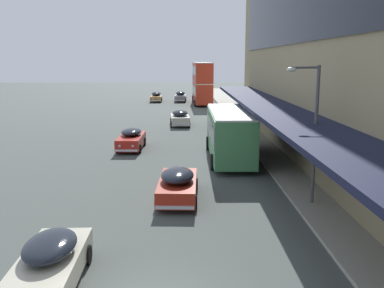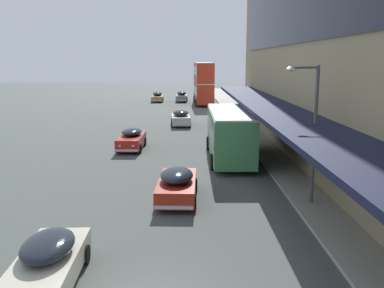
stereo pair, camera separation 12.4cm
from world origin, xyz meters
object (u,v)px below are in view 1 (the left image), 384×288
object	(u,v)px
sedan_trailing_mid	(131,139)
sedan_lead_near	(50,262)
sedan_second_mid	(156,97)
transit_bus_kerbside_rear	(202,82)
sedan_trailing_near	(180,118)
sedan_lead_mid	(178,184)
street_lamp	(312,124)
transit_bus_kerbside_front	(229,132)
sedan_second_near	(217,116)
sedan_oncoming_rear	(180,97)

from	to	relation	value
sedan_trailing_mid	sedan_lead_near	world-z (taller)	sedan_trailing_mid
sedan_second_mid	transit_bus_kerbside_rear	bearing A→B (deg)	-31.83
sedan_trailing_near	sedan_lead_mid	world-z (taller)	sedan_trailing_near
street_lamp	sedan_lead_near	bearing A→B (deg)	-144.11
transit_bus_kerbside_front	sedan_lead_near	world-z (taller)	transit_bus_kerbside_front
sedan_trailing_near	sedan_trailing_mid	size ratio (longest dim) A/B	0.92
sedan_second_near	street_lamp	bearing A→B (deg)	-85.05
sedan_oncoming_rear	street_lamp	distance (m)	51.23
sedan_oncoming_rear	sedan_lead_mid	xyz separation A→B (m)	(0.37, -49.75, -0.06)
sedan_lead_near	transit_bus_kerbside_rear	bearing A→B (deg)	82.94
transit_bus_kerbside_rear	sedan_oncoming_rear	world-z (taller)	transit_bus_kerbside_rear
sedan_trailing_near	street_lamp	size ratio (longest dim) A/B	0.70
transit_bus_kerbside_front	transit_bus_kerbside_rear	bearing A→B (deg)	90.53
sedan_second_near	sedan_trailing_mid	bearing A→B (deg)	-119.66
sedan_second_mid	transit_bus_kerbside_front	bearing A→B (deg)	-79.57
transit_bus_kerbside_rear	sedan_lead_mid	bearing A→B (deg)	-93.74
sedan_second_mid	street_lamp	bearing A→B (deg)	-78.54
transit_bus_kerbside_front	sedan_lead_near	bearing A→B (deg)	-112.96
sedan_second_mid	sedan_trailing_near	bearing A→B (deg)	-80.99
sedan_oncoming_rear	sedan_trailing_mid	bearing A→B (deg)	-95.04
sedan_oncoming_rear	sedan_lead_mid	world-z (taller)	sedan_oncoming_rear
sedan_lead_mid	sedan_trailing_near	bearing A→B (deg)	90.39
sedan_second_near	transit_bus_kerbside_rear	bearing A→B (deg)	92.18
sedan_trailing_near	sedan_second_mid	bearing A→B (deg)	99.01
sedan_oncoming_rear	sedan_lead_mid	bearing A→B (deg)	-89.57
sedan_trailing_mid	sedan_lead_near	bearing A→B (deg)	-89.85
sedan_lead_mid	sedan_second_mid	bearing A→B (deg)	94.95
sedan_oncoming_rear	sedan_lead_near	world-z (taller)	sedan_oncoming_rear
sedan_lead_mid	sedan_lead_near	xyz separation A→B (m)	(-3.65, -7.99, -0.03)
sedan_lead_mid	sedan_second_near	bearing A→B (deg)	81.50
transit_bus_kerbside_rear	transit_bus_kerbside_front	bearing A→B (deg)	-89.47
sedan_lead_mid	street_lamp	xyz separation A→B (m)	(6.01, -0.99, 3.06)
sedan_lead_near	transit_bus_kerbside_front	bearing A→B (deg)	67.04
transit_bus_kerbside_rear	sedan_trailing_mid	size ratio (longest dim) A/B	2.15
sedan_trailing_near	sedan_second_near	distance (m)	4.14
transit_bus_kerbside_rear	sedan_second_near	size ratio (longest dim) A/B	2.11
transit_bus_kerbside_rear	sedan_trailing_near	xyz separation A→B (m)	(-3.14, -21.76, -2.61)
sedan_oncoming_rear	sedan_second_near	distance (m)	24.98
street_lamp	transit_bus_kerbside_rear	bearing A→B (deg)	93.73
sedan_second_near	street_lamp	world-z (taller)	street_lamp
sedan_lead_mid	sedan_second_near	world-z (taller)	sedan_second_near
sedan_second_near	sedan_second_mid	bearing A→B (deg)	107.96
sedan_lead_near	sedan_trailing_mid	bearing A→B (deg)	90.15
transit_bus_kerbside_rear	street_lamp	xyz separation A→B (m)	(3.04, -46.50, 0.43)
transit_bus_kerbside_front	sedan_oncoming_rear	distance (m)	41.46
sedan_trailing_mid	street_lamp	distance (m)	16.52
transit_bus_kerbside_front	sedan_trailing_near	size ratio (longest dim) A/B	2.16
sedan_lead_mid	sedan_trailing_mid	bearing A→B (deg)	107.14
sedan_lead_mid	street_lamp	distance (m)	6.82
sedan_trailing_mid	sedan_trailing_near	bearing A→B (deg)	73.20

